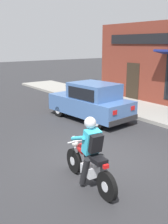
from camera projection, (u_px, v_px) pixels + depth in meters
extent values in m
plane|color=#2B2B2D|center=(103.00, 158.00, 7.36)|extent=(80.00, 80.00, 0.00)
cube|color=gray|center=(141.00, 109.00, 12.54)|extent=(2.60, 22.00, 0.14)
cube|color=#2D2319|center=(132.00, 82.00, 14.46)|extent=(0.04, 0.90, 2.10)
cylinder|color=black|center=(74.00, 161.00, 6.50)|extent=(0.16, 0.63, 0.62)
cylinder|color=silver|center=(74.00, 161.00, 6.50)|extent=(0.14, 0.23, 0.22)
cylinder|color=black|center=(107.00, 186.00, 5.34)|extent=(0.16, 0.63, 0.62)
cylinder|color=silver|center=(107.00, 186.00, 5.34)|extent=(0.14, 0.23, 0.22)
cube|color=silver|center=(90.00, 170.00, 5.86)|extent=(0.32, 0.43, 0.24)
ellipsoid|color=#B21919|center=(84.00, 149.00, 5.96)|extent=(0.35, 0.55, 0.24)
cube|color=black|center=(96.00, 158.00, 5.57)|extent=(0.32, 0.58, 0.10)
cylinder|color=silver|center=(76.00, 150.00, 6.34)|extent=(0.10, 0.33, 0.68)
cylinder|color=silver|center=(78.00, 141.00, 6.17)|extent=(0.56, 0.10, 0.04)
sphere|color=silver|center=(75.00, 143.00, 6.34)|extent=(0.16, 0.16, 0.16)
cylinder|color=silver|center=(106.00, 180.00, 5.63)|extent=(0.14, 0.56, 0.08)
cube|color=red|center=(106.00, 166.00, 5.27)|extent=(0.13, 0.07, 0.08)
cylinder|color=black|center=(85.00, 171.00, 5.70)|extent=(0.18, 0.36, 0.71)
cylinder|color=black|center=(99.00, 168.00, 5.88)|extent=(0.18, 0.36, 0.71)
cube|color=#33B2D1|center=(91.00, 142.00, 5.64)|extent=(0.37, 0.36, 0.57)
cylinder|color=#33B2D1|center=(78.00, 138.00, 5.73)|extent=(0.14, 0.53, 0.26)
cylinder|color=#33B2D1|center=(93.00, 135.00, 5.93)|extent=(0.14, 0.53, 0.26)
sphere|color=silver|center=(90.00, 123.00, 5.59)|extent=(0.26, 0.26, 0.26)
cube|color=black|center=(96.00, 143.00, 5.50)|extent=(0.30, 0.27, 0.42)
cylinder|color=black|center=(59.00, 110.00, 11.52)|extent=(0.23, 0.61, 0.60)
cylinder|color=silver|center=(59.00, 110.00, 11.52)|extent=(0.23, 0.35, 0.33)
cylinder|color=black|center=(84.00, 105.00, 12.44)|extent=(0.23, 0.61, 0.60)
cylinder|color=silver|center=(84.00, 105.00, 12.44)|extent=(0.23, 0.35, 0.33)
cylinder|color=black|center=(98.00, 122.00, 9.78)|extent=(0.23, 0.61, 0.60)
cylinder|color=silver|center=(98.00, 122.00, 9.78)|extent=(0.23, 0.35, 0.33)
cylinder|color=black|center=(123.00, 115.00, 10.71)|extent=(0.23, 0.61, 0.60)
cylinder|color=silver|center=(123.00, 115.00, 10.71)|extent=(0.23, 0.35, 0.33)
cube|color=#42669E|center=(90.00, 105.00, 11.04)|extent=(1.97, 3.83, 0.70)
cube|color=#42669E|center=(94.00, 91.00, 10.69)|extent=(1.60, 2.02, 0.66)
cube|color=black|center=(80.00, 90.00, 11.33)|extent=(1.35, 0.47, 0.51)
cube|color=black|center=(81.00, 94.00, 10.23)|extent=(0.17, 1.52, 0.46)
cube|color=black|center=(106.00, 90.00, 11.16)|extent=(0.17, 1.52, 0.46)
cube|color=silver|center=(54.00, 98.00, 12.02)|extent=(0.24, 0.06, 0.14)
cube|color=red|center=(115.00, 113.00, 9.33)|extent=(0.20, 0.06, 0.16)
cube|color=silver|center=(71.00, 95.00, 12.68)|extent=(0.24, 0.06, 0.14)
cube|color=red|center=(133.00, 108.00, 9.98)|extent=(0.20, 0.06, 0.16)
cube|color=#28282B|center=(64.00, 104.00, 12.42)|extent=(1.61, 0.26, 0.20)
cube|color=#28282B|center=(123.00, 120.00, 9.78)|extent=(1.61, 0.26, 0.20)
cylinder|color=#2D2D33|center=(92.00, 89.00, 15.13)|extent=(0.52, 0.52, 0.90)
cylinder|color=black|center=(92.00, 80.00, 15.01)|extent=(0.56, 0.56, 0.08)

